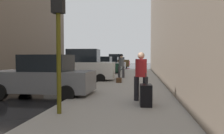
{
  "coord_description": "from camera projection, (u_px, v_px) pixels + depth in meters",
  "views": [
    {
      "loc": [
        6.69,
        -9.53,
        1.66
      ],
      "look_at": [
        4.42,
        7.73,
        0.93
      ],
      "focal_mm": 35.0,
      "sensor_mm": 36.0,
      "label": 1
    }
  ],
  "objects": [
    {
      "name": "traffic_light",
      "position": [
        58.0,
        17.0,
        5.83
      ],
      "size": [
        0.32,
        0.32,
        3.6
      ],
      "color": "#514C0F",
      "rests_on": "sidewalk"
    },
    {
      "name": "parked_red_hatchback",
      "position": [
        119.0,
        62.0,
        40.14
      ],
      "size": [
        4.21,
        2.09,
        1.79
      ],
      "color": "#B2191E",
      "rests_on": "ground_plane"
    },
    {
      "name": "pedestrian_in_red_jacket",
      "position": [
        141.0,
        74.0,
        7.63
      ],
      "size": [
        0.53,
        0.48,
        1.71
      ],
      "color": "black",
      "rests_on": "sidewalk"
    },
    {
      "name": "sidewalk",
      "position": [
        125.0,
        94.0,
        9.6
      ],
      "size": [
        4.0,
        40.0,
        0.15
      ],
      "primitive_type": "cube",
      "color": "gray",
      "rests_on": "ground_plane"
    },
    {
      "name": "parked_dark_green_sedan",
      "position": [
        100.0,
        66.0,
        21.86
      ],
      "size": [
        4.24,
        2.13,
        1.79
      ],
      "color": "#193828",
      "rests_on": "ground_plane"
    },
    {
      "name": "parked_white_van",
      "position": [
        82.0,
        67.0,
        15.02
      ],
      "size": [
        4.66,
        2.19,
        2.25
      ],
      "color": "silver",
      "rests_on": "ground_plane"
    },
    {
      "name": "rolling_suitcase",
      "position": [
        146.0,
        95.0,
        6.85
      ],
      "size": [
        0.39,
        0.58,
        1.04
      ],
      "color": "black",
      "rests_on": "sidewalk"
    },
    {
      "name": "fire_hydrant",
      "position": [
        111.0,
        73.0,
        16.58
      ],
      "size": [
        0.42,
        0.22,
        0.7
      ],
      "color": "red",
      "rests_on": "sidewalk"
    },
    {
      "name": "parked_silver_sedan",
      "position": [
        110.0,
        64.0,
        28.5
      ],
      "size": [
        4.22,
        2.1,
        1.79
      ],
      "color": "#B7BABF",
      "rests_on": "ground_plane"
    },
    {
      "name": "pedestrian_with_beanie",
      "position": [
        121.0,
        65.0,
        16.56
      ],
      "size": [
        0.53,
        0.48,
        1.78
      ],
      "color": "#333338",
      "rests_on": "sidewalk"
    },
    {
      "name": "parked_bronze_suv",
      "position": [
        115.0,
        62.0,
        34.36
      ],
      "size": [
        4.67,
        2.2,
        2.25
      ],
      "color": "brown",
      "rests_on": "ground_plane"
    },
    {
      "name": "parked_gray_coupe",
      "position": [
        44.0,
        77.0,
        9.19
      ],
      "size": [
        4.23,
        2.11,
        1.79
      ],
      "color": "slate",
      "rests_on": "ground_plane"
    },
    {
      "name": "duffel_bag",
      "position": [
        119.0,
        80.0,
        13.39
      ],
      "size": [
        0.32,
        0.44,
        0.28
      ],
      "color": "#472D19",
      "rests_on": "sidewalk"
    }
  ]
}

